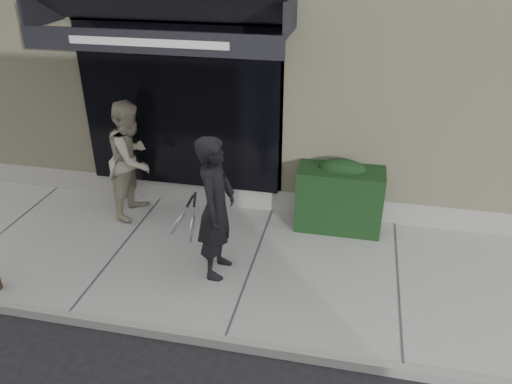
# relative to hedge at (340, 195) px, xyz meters

# --- Properties ---
(ground) EXTENTS (80.00, 80.00, 0.00)m
(ground) POSITION_rel_hedge_xyz_m (-1.10, -1.25, -0.66)
(ground) COLOR black
(ground) RESTS_ON ground
(sidewalk) EXTENTS (20.00, 3.00, 0.12)m
(sidewalk) POSITION_rel_hedge_xyz_m (-1.10, -1.25, -0.60)
(sidewalk) COLOR gray
(sidewalk) RESTS_ON ground
(curb) EXTENTS (20.00, 0.10, 0.14)m
(curb) POSITION_rel_hedge_xyz_m (-1.10, -2.80, -0.59)
(curb) COLOR gray
(curb) RESTS_ON ground
(building_facade) EXTENTS (14.30, 8.04, 5.64)m
(building_facade) POSITION_rel_hedge_xyz_m (-1.11, 3.71, 2.08)
(building_facade) COLOR beige
(building_facade) RESTS_ON ground
(hedge) EXTENTS (1.30, 0.70, 1.14)m
(hedge) POSITION_rel_hedge_xyz_m (0.00, 0.00, 0.00)
(hedge) COLOR black
(hedge) RESTS_ON sidewalk
(pedestrian_front) EXTENTS (0.79, 0.88, 1.98)m
(pedestrian_front) POSITION_rel_hedge_xyz_m (-1.53, -1.54, 0.45)
(pedestrian_front) COLOR black
(pedestrian_front) RESTS_ON sidewalk
(pedestrian_back) EXTENTS (0.79, 0.98, 1.91)m
(pedestrian_back) POSITION_rel_hedge_xyz_m (-3.29, -0.24, 0.42)
(pedestrian_back) COLOR #B1A78D
(pedestrian_back) RESTS_ON sidewalk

